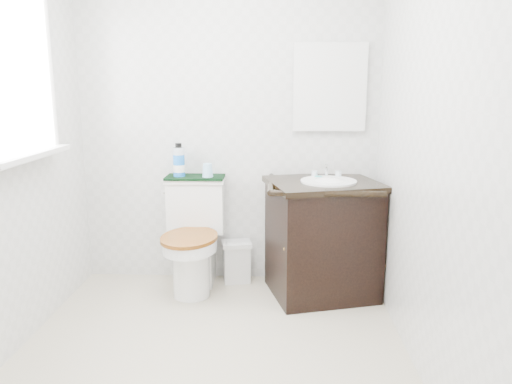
# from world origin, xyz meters

# --- Properties ---
(floor) EXTENTS (2.40, 2.40, 0.00)m
(floor) POSITION_xyz_m (0.00, 0.00, 0.00)
(floor) COLOR beige
(floor) RESTS_ON ground
(wall_back) EXTENTS (2.40, 0.00, 2.40)m
(wall_back) POSITION_xyz_m (0.00, 1.20, 1.20)
(wall_back) COLOR silver
(wall_back) RESTS_ON ground
(wall_front) EXTENTS (2.40, 0.00, 2.40)m
(wall_front) POSITION_xyz_m (0.00, -1.20, 1.20)
(wall_front) COLOR silver
(wall_front) RESTS_ON ground
(wall_right) EXTENTS (0.00, 2.40, 2.40)m
(wall_right) POSITION_xyz_m (1.10, 0.00, 1.20)
(wall_right) COLOR silver
(wall_right) RESTS_ON ground
(window) EXTENTS (0.02, 0.70, 0.90)m
(window) POSITION_xyz_m (-1.07, 0.25, 1.55)
(window) COLOR white
(window) RESTS_ON wall_left
(mirror) EXTENTS (0.50, 0.02, 0.60)m
(mirror) POSITION_xyz_m (0.73, 1.18, 1.45)
(mirror) COLOR silver
(mirror) RESTS_ON wall_back
(toilet) EXTENTS (0.43, 0.64, 0.80)m
(toilet) POSITION_xyz_m (-0.24, 0.97, 0.35)
(toilet) COLOR white
(toilet) RESTS_ON floor
(vanity) EXTENTS (0.86, 0.79, 0.92)m
(vanity) POSITION_xyz_m (0.68, 0.90, 0.43)
(vanity) COLOR black
(vanity) RESTS_ON floor
(trash_bin) EXTENTS (0.25, 0.21, 0.31)m
(trash_bin) POSITION_xyz_m (0.06, 1.10, 0.16)
(trash_bin) COLOR silver
(trash_bin) RESTS_ON floor
(towel) EXTENTS (0.42, 0.22, 0.02)m
(towel) POSITION_xyz_m (-0.24, 1.09, 0.81)
(towel) COLOR black
(towel) RESTS_ON toilet
(mouthwash_bottle) EXTENTS (0.08, 0.08, 0.24)m
(mouthwash_bottle) POSITION_xyz_m (-0.35, 1.08, 0.93)
(mouthwash_bottle) COLOR blue
(mouthwash_bottle) RESTS_ON towel
(cup) EXTENTS (0.08, 0.08, 0.10)m
(cup) POSITION_xyz_m (-0.14, 1.06, 0.87)
(cup) COLOR #94CDF3
(cup) RESTS_ON towel
(soap_bar) EXTENTS (0.07, 0.05, 0.02)m
(soap_bar) POSITION_xyz_m (0.65, 1.01, 0.83)
(soap_bar) COLOR teal
(soap_bar) RESTS_ON vanity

